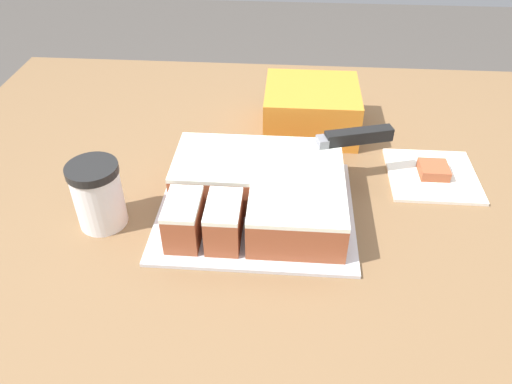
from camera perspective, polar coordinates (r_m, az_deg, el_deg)
name	(u,v)px	position (r m, az deg, el deg)	size (l,w,h in m)	color
countertop	(290,362)	(1.17, 3.87, -18.86)	(1.40, 1.10, 0.91)	brown
cake_board	(256,210)	(0.81, 0.00, -2.04)	(0.31, 0.27, 0.01)	silver
cake	(259,191)	(0.79, 0.35, 0.15)	(0.27, 0.23, 0.07)	#994C2D
knife	(336,140)	(0.84, 9.17, 5.93)	(0.34, 0.12, 0.02)	silver
coffee_cup	(98,195)	(0.79, -17.61, -0.30)	(0.08, 0.08, 0.11)	white
paper_napkin	(432,175)	(0.93, 19.47, 1.79)	(0.15, 0.15, 0.01)	white
brownie	(434,170)	(0.93, 19.63, 2.40)	(0.05, 0.05, 0.02)	#994C2D
storage_box	(311,109)	(1.00, 6.32, 9.38)	(0.18, 0.17, 0.09)	orange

